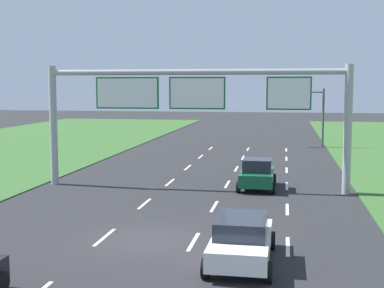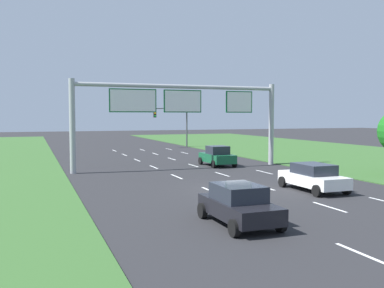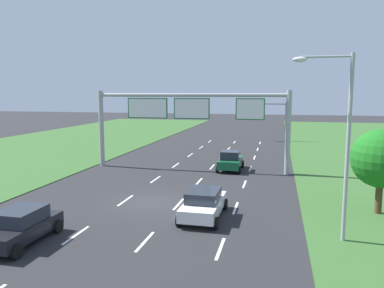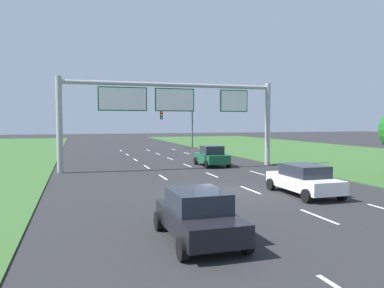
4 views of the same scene
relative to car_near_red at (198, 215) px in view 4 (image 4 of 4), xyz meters
name	(u,v)px [view 4 (image 4 of 4)]	position (x,y,z in m)	size (l,w,h in m)	color
ground_plane	(220,192)	(3.69, 7.39, -0.81)	(200.00, 200.00, 0.00)	#262628
lane_dashes_inner_left	(163,177)	(1.94, 13.39, -0.80)	(0.14, 50.40, 0.01)	white
lane_dashes_inner_right	(212,175)	(5.44, 13.39, -0.80)	(0.14, 50.40, 0.01)	white
lane_dashes_slip	(257,173)	(8.94, 13.39, -0.80)	(0.14, 50.40, 0.01)	white
car_near_red	(198,215)	(0.00, 0.00, 0.00)	(2.11, 4.08, 1.58)	black
car_lead_silver	(304,179)	(7.41, 5.32, -0.01)	(2.15, 4.44, 1.55)	white
car_mid_lane	(212,156)	(7.25, 18.36, 0.02)	(2.11, 3.94, 1.71)	#145633
sign_gantry	(172,106)	(3.66, 17.66, 4.14)	(17.24, 0.44, 7.00)	#9EA0A5
traffic_light_mast	(179,121)	(10.39, 39.97, 3.06)	(4.76, 0.49, 5.60)	#47494F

